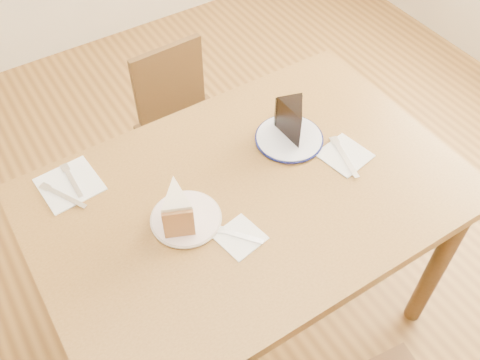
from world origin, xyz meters
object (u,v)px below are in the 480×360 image
chair_far (187,127)px  carrot_cake (177,206)px  chocolate_cake (294,123)px  plate_navy (289,138)px  table (249,213)px  plate_cream (186,219)px

chair_far → carrot_cake: 0.83m
chair_far → chocolate_cake: size_ratio=6.50×
plate_navy → table: bearing=-153.5°
plate_cream → plate_navy: bearing=13.5°
plate_cream → chocolate_cake: (0.42, 0.10, 0.06)m
chair_far → plate_navy: (0.08, -0.55, 0.36)m
plate_cream → plate_navy: (0.41, 0.10, 0.00)m
plate_cream → plate_navy: size_ratio=0.92×
plate_navy → carrot_cake: size_ratio=1.85×
table → plate_navy: bearing=26.5°
chair_far → carrot_cake: bearing=59.5°
carrot_cake → chair_far: bearing=85.1°
carrot_cake → chocolate_cake: chocolate_cake is taller
table → plate_cream: bearing=177.8°
table → plate_cream: plate_cream is taller
plate_cream → carrot_cake: carrot_cake is taller
chair_far → plate_cream: (-0.33, -0.65, 0.36)m
table → carrot_cake: bearing=174.8°
carrot_cake → chocolate_cake: (0.44, 0.08, 0.00)m
carrot_cake → plate_navy: bearing=34.8°
table → plate_navy: (0.21, 0.11, 0.10)m
chair_far → plate_navy: size_ratio=3.62×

